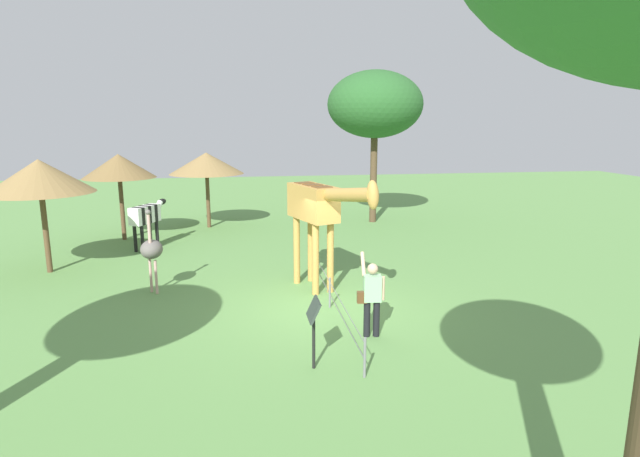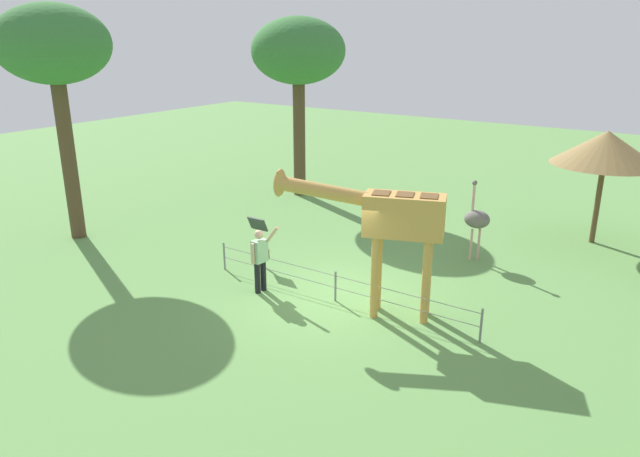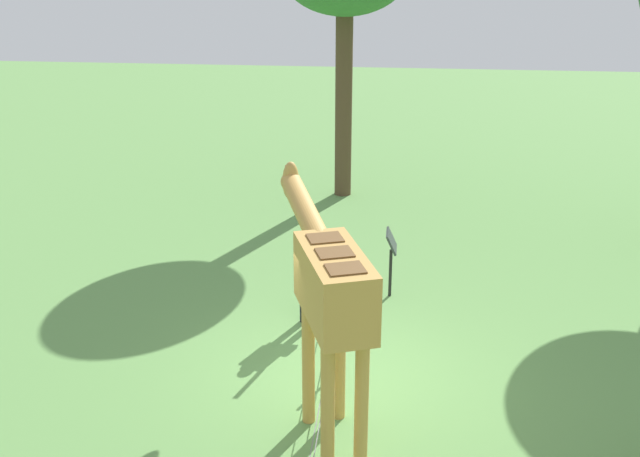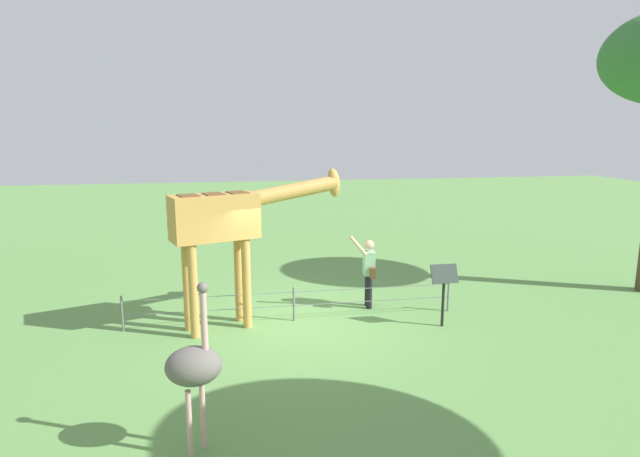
{
  "view_description": "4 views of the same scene",
  "coord_description": "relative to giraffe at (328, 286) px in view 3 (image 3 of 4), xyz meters",
  "views": [
    {
      "loc": [
        11.58,
        -1.94,
        4.45
      ],
      "look_at": [
        0.88,
        -0.24,
        2.15
      ],
      "focal_mm": 28.77,
      "sensor_mm": 36.0,
      "label": 1
    },
    {
      "loc": [
        -6.74,
        10.83,
        6.04
      ],
      "look_at": [
        -0.13,
        0.98,
        2.06
      ],
      "focal_mm": 33.08,
      "sensor_mm": 36.0,
      "label": 2
    },
    {
      "loc": [
        -10.22,
        -0.79,
        6.45
      ],
      "look_at": [
        0.25,
        0.34,
        2.39
      ],
      "focal_mm": 42.84,
      "sensor_mm": 36.0,
      "label": 3
    },
    {
      "loc": [
        -1.27,
        -10.39,
        4.07
      ],
      "look_at": [
        0.46,
        -0.45,
        2.11
      ],
      "focal_mm": 29.17,
      "sensor_mm": 36.0,
      "label": 4
    }
  ],
  "objects": [
    {
      "name": "visitor",
      "position": [
        3.08,
        0.63,
        -1.3
      ],
      "size": [
        0.64,
        0.59,
        1.73
      ],
      "color": "black",
      "rests_on": "ground_plane"
    },
    {
      "name": "giraffe",
      "position": [
        0.0,
        0.0,
        0.0
      ],
      "size": [
        3.72,
        1.72,
        3.21
      ],
      "color": "#C69347",
      "rests_on": "ground_plane"
    },
    {
      "name": "wire_fence",
      "position": [
        1.29,
        0.07,
        -1.8
      ],
      "size": [
        7.05,
        0.05,
        0.75
      ],
      "color": "slate",
      "rests_on": "ground_plane"
    },
    {
      "name": "info_sign",
      "position": [
        4.31,
        -0.76,
        -1.25
      ],
      "size": [
        0.56,
        0.21,
        1.32
      ],
      "color": "black",
      "rests_on": "ground_plane"
    },
    {
      "name": "ground_plane",
      "position": [
        1.29,
        -0.07,
        -2.2
      ],
      "size": [
        60.0,
        60.0,
        0.0
      ],
      "primitive_type": "plane",
      "color": "#60934C"
    }
  ]
}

